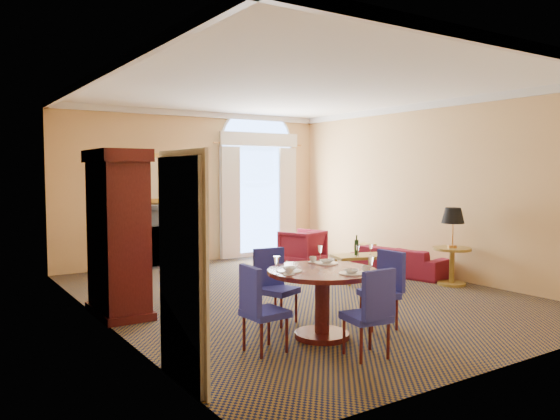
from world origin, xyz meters
TOP-DOWN VIEW (x-y plane):
  - ground at (0.00, 0.00)m, footprint 7.50×7.50m
  - room_envelope at (-0.03, 0.67)m, footprint 6.04×7.52m
  - armoire at (-2.72, 0.30)m, footprint 0.64×1.13m
  - dining_table at (-1.06, -2.01)m, footprint 1.27×1.27m
  - dining_chair_north at (-1.17, -1.13)m, footprint 0.54×0.54m
  - dining_chair_south at (-1.08, -2.87)m, footprint 0.48×0.48m
  - dining_chair_east at (-0.13, -2.06)m, footprint 0.53×0.53m
  - dining_chair_west at (-1.96, -2.07)m, footprint 0.46×0.45m
  - sofa at (2.55, 0.29)m, footprint 1.11×1.91m
  - armchair at (1.72, 2.27)m, footprint 0.98×0.99m
  - coffee_table at (1.48, 0.20)m, footprint 1.04×0.76m
  - side_table at (2.60, -0.87)m, footprint 0.64×0.64m

SIDE VIEW (x-z plane):
  - ground at x=0.00m, z-range 0.00..0.00m
  - sofa at x=2.55m, z-range 0.00..0.52m
  - armchair at x=1.72m, z-range 0.00..0.72m
  - coffee_table at x=1.48m, z-range 0.03..0.85m
  - dining_chair_north at x=-1.17m, z-range 0.07..1.01m
  - dining_chair_south at x=-1.08m, z-range 0.07..1.01m
  - dining_chair_east at x=-0.13m, z-range 0.07..1.01m
  - dining_chair_west at x=-1.96m, z-range 0.07..1.01m
  - dining_table at x=-1.06m, z-range 0.08..1.09m
  - side_table at x=2.60m, z-range 0.18..1.47m
  - armoire at x=-2.72m, z-range -0.04..2.17m
  - room_envelope at x=-0.03m, z-range 0.78..4.23m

